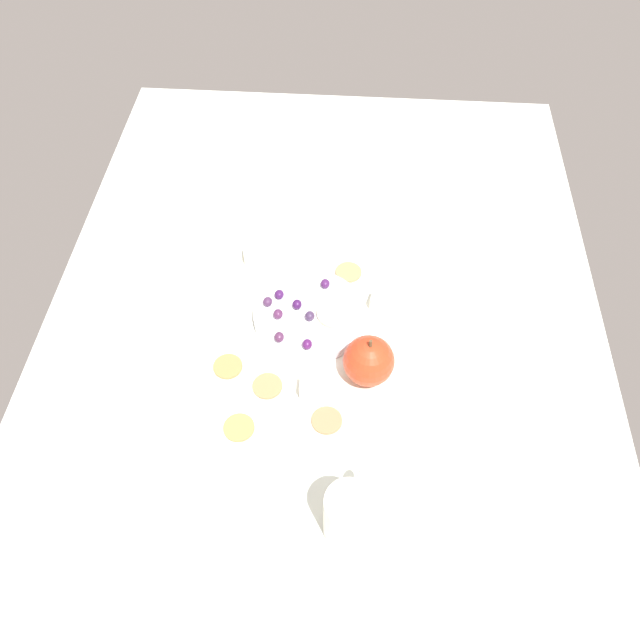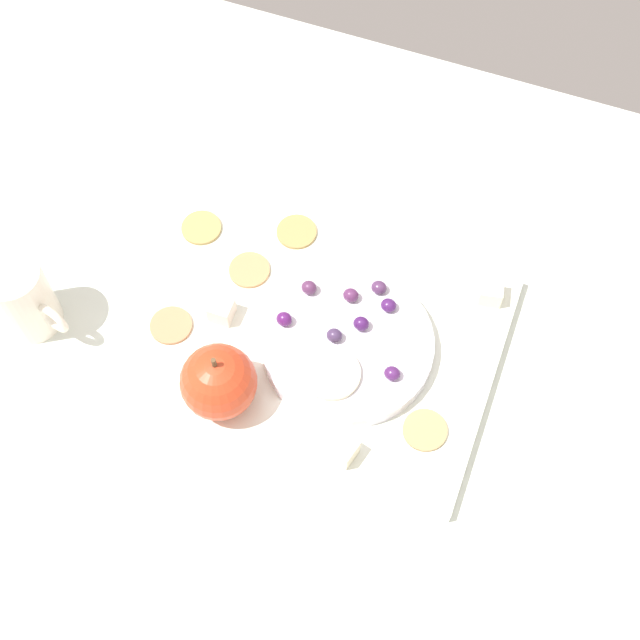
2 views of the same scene
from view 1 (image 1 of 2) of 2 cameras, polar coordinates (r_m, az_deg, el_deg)
table at (r=106.88cm, az=0.20°, el=-1.83°), size 134.60×93.35×4.50cm
platter at (r=103.15cm, az=-1.48°, el=-1.81°), size 38.53×28.69×1.66cm
serving_dish at (r=103.95cm, az=-0.98°, el=0.43°), size 18.13×18.13×1.87cm
apple_whole at (r=95.44cm, az=4.38°, el=-3.67°), size 7.78×7.78×7.78cm
apple_stem at (r=91.75cm, az=4.55°, el=-2.11°), size 0.50×0.50×1.20cm
cheese_cube_0 at (r=112.92cm, az=-6.20°, el=5.81°), size 2.88×2.88×2.45cm
cheese_cube_1 at (r=95.75cm, az=-1.09°, el=-6.13°), size 2.51×2.51×2.45cm
cheese_cube_2 at (r=105.85cm, az=5.26°, el=1.69°), size 2.99×2.99×2.45cm
cracker_0 at (r=97.46cm, az=-4.73°, el=-5.91°), size 4.56×4.56×0.40cm
cracker_1 at (r=111.02cm, az=2.56°, el=4.29°), size 4.56×4.56×0.40cm
cracker_2 at (r=100.06cm, az=-8.25°, el=-4.14°), size 4.56×4.56×0.40cm
cracker_3 at (r=94.22cm, az=0.60°, el=-8.97°), size 4.56×4.56×0.40cm
cracker_4 at (r=94.40cm, az=-7.27°, el=-9.53°), size 4.56×4.56×0.40cm
grape_0 at (r=99.42cm, az=-3.67°, el=-1.53°), size 1.68×1.51×1.53cm
grape_1 at (r=101.52cm, az=-0.93°, el=0.20°), size 1.68×1.51×1.47cm
grape_2 at (r=103.18cm, az=-2.06°, el=1.40°), size 1.68×1.51×1.59cm
grape_3 at (r=98.40cm, az=-1.15°, el=-2.18°), size 1.68×1.51×1.58cm
grape_4 at (r=106.07cm, az=0.44°, el=3.28°), size 1.68×1.51×1.40cm
grape_5 at (r=102.25cm, az=-3.76°, el=0.61°), size 1.68×1.51×1.53cm
grape_6 at (r=104.79cm, az=-3.67°, el=2.30°), size 1.68×1.51×1.39cm
grape_7 at (r=103.96cm, az=-4.71°, el=1.65°), size 1.68×1.51×1.40cm
apple_slice_0 at (r=102.65cm, az=1.36°, el=0.61°), size 5.99×5.99×0.60cm
cup at (r=85.30cm, az=2.58°, el=-17.03°), size 9.51×6.42×9.68cm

